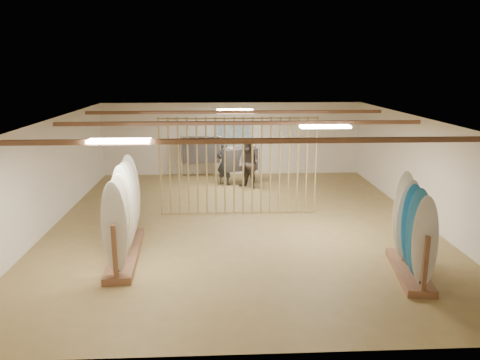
{
  "coord_description": "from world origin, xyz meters",
  "views": [
    {
      "loc": [
        -0.6,
        -12.1,
        4.14
      ],
      "look_at": [
        0.0,
        0.0,
        1.2
      ],
      "focal_mm": 35.0,
      "sensor_mm": 36.0,
      "label": 1
    }
  ],
  "objects_px": {
    "rack_right": "(412,243)",
    "clothing_rack_b": "(241,160)",
    "shopper_a": "(224,160)",
    "shopper_b": "(249,160)",
    "rack_left": "(124,227)",
    "clothing_rack_a": "(201,150)"
  },
  "relations": [
    {
      "from": "rack_left",
      "to": "clothing_rack_b",
      "type": "xyz_separation_m",
      "value": [
        2.91,
        6.48,
        0.2
      ]
    },
    {
      "from": "shopper_a",
      "to": "rack_right",
      "type": "bearing_deg",
      "value": 138.61
    },
    {
      "from": "rack_left",
      "to": "clothing_rack_b",
      "type": "relative_size",
      "value": 2.13
    },
    {
      "from": "rack_left",
      "to": "clothing_rack_a",
      "type": "distance_m",
      "value": 7.75
    },
    {
      "from": "rack_left",
      "to": "shopper_a",
      "type": "distance_m",
      "value": 6.89
    },
    {
      "from": "rack_right",
      "to": "shopper_b",
      "type": "distance_m",
      "value": 7.66
    },
    {
      "from": "rack_left",
      "to": "shopper_a",
      "type": "bearing_deg",
      "value": 66.71
    },
    {
      "from": "rack_right",
      "to": "shopper_b",
      "type": "relative_size",
      "value": 1.08
    },
    {
      "from": "clothing_rack_b",
      "to": "shopper_a",
      "type": "distance_m",
      "value": 0.58
    },
    {
      "from": "rack_left",
      "to": "clothing_rack_a",
      "type": "bearing_deg",
      "value": 75.5
    },
    {
      "from": "clothing_rack_a",
      "to": "shopper_b",
      "type": "bearing_deg",
      "value": -46.43
    },
    {
      "from": "rack_left",
      "to": "rack_right",
      "type": "distance_m",
      "value": 6.1
    },
    {
      "from": "clothing_rack_b",
      "to": "rack_left",
      "type": "bearing_deg",
      "value": -132.03
    },
    {
      "from": "clothing_rack_a",
      "to": "clothing_rack_b",
      "type": "bearing_deg",
      "value": -38.96
    },
    {
      "from": "rack_right",
      "to": "shopper_a",
      "type": "distance_m",
      "value": 8.53
    },
    {
      "from": "rack_left",
      "to": "rack_right",
      "type": "xyz_separation_m",
      "value": [
        5.97,
        -1.23,
        -0.03
      ]
    },
    {
      "from": "rack_right",
      "to": "clothing_rack_b",
      "type": "bearing_deg",
      "value": 120.59
    },
    {
      "from": "clothing_rack_b",
      "to": "shopper_b",
      "type": "height_order",
      "value": "shopper_b"
    },
    {
      "from": "rack_left",
      "to": "shopper_a",
      "type": "xyz_separation_m",
      "value": [
        2.33,
        6.48,
        0.17
      ]
    },
    {
      "from": "shopper_b",
      "to": "clothing_rack_b",
      "type": "bearing_deg",
      "value": 157.73
    },
    {
      "from": "rack_right",
      "to": "rack_left",
      "type": "bearing_deg",
      "value": 177.29
    },
    {
      "from": "clothing_rack_b",
      "to": "shopper_a",
      "type": "height_order",
      "value": "shopper_a"
    }
  ]
}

